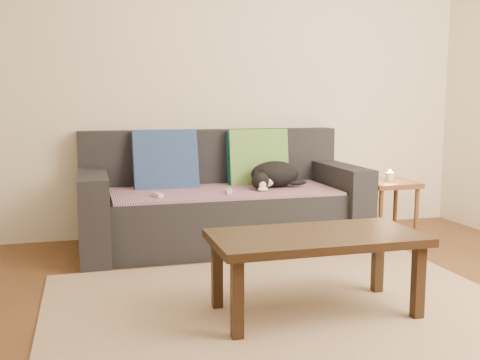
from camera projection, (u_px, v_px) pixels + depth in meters
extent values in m
plane|color=brown|center=(293.00, 319.00, 2.85)|extent=(4.50, 4.50, 0.00)
cube|color=beige|center=(208.00, 76.00, 4.58)|extent=(4.50, 0.04, 2.60)
cube|color=#232328|center=(223.00, 219.00, 4.25)|extent=(1.70, 0.78, 0.42)
cube|color=#232328|center=(211.00, 157.00, 4.57)|extent=(2.10, 0.18, 0.45)
cube|color=#232328|center=(94.00, 214.00, 3.99)|extent=(0.20, 0.90, 0.60)
cube|color=#232328|center=(338.00, 202.00, 4.49)|extent=(0.20, 0.90, 0.60)
cube|color=#452C53|center=(224.00, 191.00, 4.20)|extent=(1.66, 0.74, 0.02)
cube|color=navy|center=(165.00, 162.00, 4.32)|extent=(0.49, 0.25, 0.51)
cube|color=#0D5750|center=(258.00, 160.00, 4.51)|extent=(0.48, 0.19, 0.50)
ellipsoid|color=black|center=(275.00, 174.00, 4.34)|extent=(0.40, 0.31, 0.20)
sphere|color=black|center=(260.00, 181.00, 4.18)|extent=(0.14, 0.14, 0.13)
sphere|color=white|center=(262.00, 185.00, 4.13)|extent=(0.06, 0.06, 0.05)
ellipsoid|color=black|center=(297.00, 183.00, 4.31)|extent=(0.15, 0.06, 0.04)
cube|color=white|center=(158.00, 195.00, 3.89)|extent=(0.07, 0.15, 0.03)
cube|color=white|center=(229.00, 191.00, 4.04)|extent=(0.07, 0.15, 0.03)
cube|color=brown|center=(389.00, 184.00, 4.37)|extent=(0.38, 0.38, 0.04)
cylinder|color=brown|center=(381.00, 219.00, 4.22)|extent=(0.03, 0.03, 0.44)
cylinder|color=brown|center=(416.00, 217.00, 4.30)|extent=(0.03, 0.03, 0.44)
cylinder|color=brown|center=(361.00, 211.00, 4.51)|extent=(0.03, 0.03, 0.44)
cylinder|color=brown|center=(395.00, 209.00, 4.59)|extent=(0.03, 0.03, 0.44)
cylinder|color=beige|center=(390.00, 177.00, 4.37)|extent=(0.06, 0.06, 0.07)
sphere|color=#FFBF59|center=(390.00, 171.00, 4.36)|extent=(0.02, 0.02, 0.02)
cube|color=tan|center=(283.00, 308.00, 2.99)|extent=(2.50, 1.80, 0.01)
cube|color=#302012|center=(316.00, 238.00, 2.86)|extent=(1.07, 0.54, 0.04)
cube|color=#302012|center=(237.00, 300.00, 2.57)|extent=(0.05, 0.05, 0.39)
cube|color=#302012|center=(418.00, 283.00, 2.82)|extent=(0.05, 0.05, 0.39)
cube|color=#302012|center=(217.00, 274.00, 2.96)|extent=(0.05, 0.05, 0.39)
cube|color=#302012|center=(378.00, 261.00, 3.21)|extent=(0.05, 0.05, 0.39)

